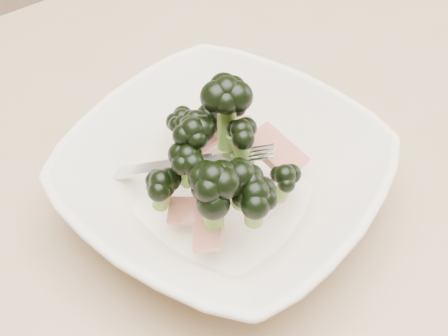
{
  "coord_description": "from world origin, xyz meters",
  "views": [
    {
      "loc": [
        -0.24,
        -0.31,
        1.22
      ],
      "look_at": [
        -0.03,
        -0.01,
        0.8
      ],
      "focal_mm": 50.0,
      "sensor_mm": 36.0,
      "label": 1
    }
  ],
  "objects": [
    {
      "name": "broccoli_dish",
      "position": [
        -0.03,
        -0.01,
        0.79
      ],
      "size": [
        0.35,
        0.35,
        0.14
      ],
      "color": "silver",
      "rests_on": "dining_table"
    },
    {
      "name": "dining_table",
      "position": [
        0.0,
        0.0,
        0.65
      ],
      "size": [
        1.2,
        0.8,
        0.75
      ],
      "color": "tan",
      "rests_on": "ground"
    }
  ]
}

